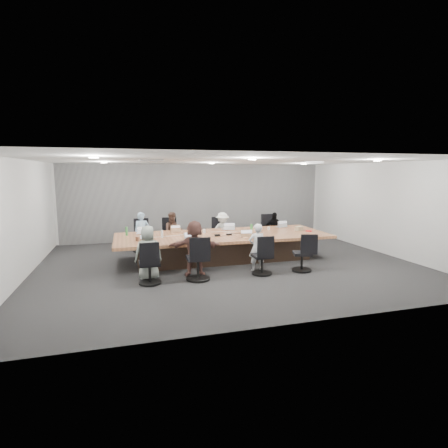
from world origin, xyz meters
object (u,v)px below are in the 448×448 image
object	(u,v)px
stapler	(217,235)
bottle_green_right	(251,229)
person_3	(274,229)
laptop_6	(250,238)
person_6	(257,247)
mug_brown	(137,239)
chair_5	(198,262)
person_4	(148,253)
bottle_green_left	(127,231)
chair_3	(270,232)
chair_6	(262,259)
laptop_1	(176,231)
chair_2	(220,235)
chair_4	(150,267)
person_5	(195,248)
canvas_bag	(299,228)
laptop_3	(281,227)
snack_packet	(309,231)
chair_1	(172,237)
laptop_2	(227,229)
bottle_clear	(162,234)
chair_0	(142,238)
laptop_0	(143,233)
person_2	(222,231)
conference_table	(223,246)
person_0	(142,233)
person_1	(173,232)
chair_7	(302,256)
laptop_4	(147,244)

from	to	relation	value
stapler	bottle_green_right	bearing A→B (deg)	11.99
person_3	laptop_6	world-z (taller)	person_3
person_6	mug_brown	distance (m)	3.08
chair_5	person_4	world-z (taller)	person_4
bottle_green_left	laptop_6	bearing A→B (deg)	-23.23
chair_3	chair_6	size ratio (longest dim) A/B	1.12
bottle_green_left	bottle_green_right	xyz separation A→B (m)	(3.49, -0.62, 0.01)
laptop_1	chair_2	bearing A→B (deg)	-160.64
chair_3	laptop_1	world-z (taller)	chair_3
laptop_1	mug_brown	size ratio (longest dim) A/B	2.55
chair_4	person_5	xyz separation A→B (m)	(1.10, 0.35, 0.29)
person_5	bottle_green_left	size ratio (longest dim) A/B	5.59
mug_brown	person_4	bearing A→B (deg)	-78.58
chair_3	canvas_bag	bearing A→B (deg)	97.82
laptop_3	mug_brown	world-z (taller)	mug_brown
chair_5	snack_packet	world-z (taller)	chair_5
chair_1	laptop_2	distance (m)	1.86
bottle_clear	chair_6	bearing A→B (deg)	-36.07
chair_0	bottle_clear	bearing A→B (deg)	103.07
person_3	mug_brown	size ratio (longest dim) A/B	9.95
laptop_0	chair_1	bearing A→B (deg)	-131.36
chair_5	person_2	world-z (taller)	person_2
chair_6	bottle_green_right	xyz separation A→B (m)	(0.33, 1.64, 0.48)
person_6	bottle_green_right	world-z (taller)	person_6
person_4	stapler	size ratio (longest dim) A/B	8.22
conference_table	canvas_bag	distance (m)	2.43
laptop_2	chair_4	bearing A→B (deg)	51.08
chair_4	bottle_green_right	distance (m)	3.48
person_0	laptop_3	size ratio (longest dim) A/B	3.94
laptop_0	person_5	size ratio (longest dim) A/B	0.26
person_1	mug_brown	xyz separation A→B (m)	(-1.15, -1.69, 0.17)
chair_2	laptop_2	xyz separation A→B (m)	(0.00, -0.90, 0.35)
chair_2	person_5	distance (m)	3.39
chair_0	person_0	bearing A→B (deg)	88.36
laptop_0	person_5	bearing A→B (deg)	122.63
person_3	bottle_clear	world-z (taller)	person_3
person_3	canvas_bag	world-z (taller)	person_3
laptop_0	bottle_green_right	distance (m)	3.16
person_1	laptop_1	xyz separation A→B (m)	(0.00, -0.55, 0.12)
chair_7	laptop_4	xyz separation A→B (m)	(-3.79, 0.90, 0.37)
person_1	laptop_6	distance (m)	2.77
chair_7	bottle_green_right	bearing A→B (deg)	132.90
chair_6	bottle_green_left	size ratio (longest dim) A/B	3.18
laptop_2	person_4	size ratio (longest dim) A/B	0.27
chair_6	laptop_4	xyz separation A→B (m)	(-2.70, 0.90, 0.36)
chair_1	mug_brown	size ratio (longest dim) A/B	7.42
chair_3	person_4	distance (m)	5.33
chair_2	person_4	size ratio (longest dim) A/B	0.62
laptop_0	chair_7	bearing A→B (deg)	152.07
conference_table	laptop_3	size ratio (longest dim) A/B	18.28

